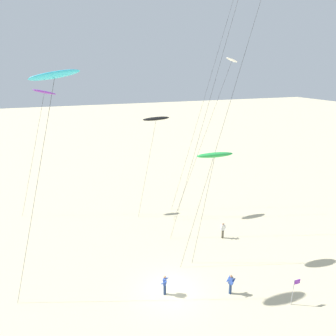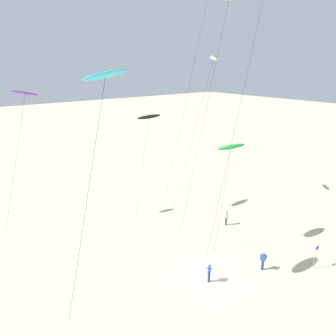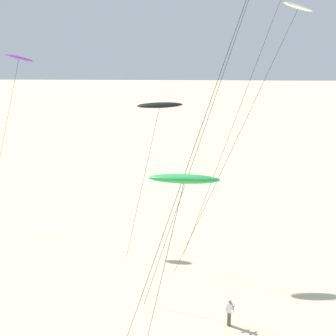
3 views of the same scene
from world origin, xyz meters
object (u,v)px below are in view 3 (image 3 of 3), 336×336
kite_white (296,11)px  kite_green (184,179)px  kite_purple (18,60)px  kite_black (159,106)px  kite_flyer_middle (229,312)px

kite_white → kite_green: (-6.67, -9.23, -7.46)m
kite_white → kite_purple: 20.81m
kite_black → kite_purple: 12.65m
kite_white → kite_purple: bearing=161.8°
kite_white → kite_purple: kite_white is taller
kite_green → kite_white: bearing=54.2°
kite_black → kite_green: kite_black is taller
kite_black → kite_flyer_middle: (4.29, -8.11, -10.28)m
kite_black → kite_green: 10.71m
kite_black → kite_flyer_middle: 13.78m
kite_white → kite_purple: (-19.52, 6.42, -3.27)m
kite_white → kite_green: 13.61m
kite_purple → kite_flyer_middle: size_ratio=8.65×
kite_purple → kite_flyer_middle: kite_purple is taller
kite_purple → kite_flyer_middle: bearing=-40.6°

